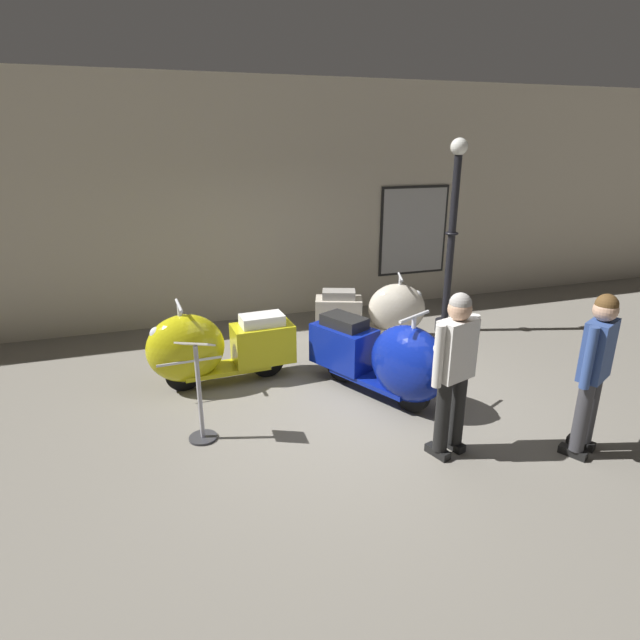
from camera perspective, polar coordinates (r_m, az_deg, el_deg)
name	(u,v)px	position (r m, az deg, el deg)	size (l,w,h in m)	color
ground_plane	(346,411)	(5.76, 2.95, -9.98)	(60.00, 60.00, 0.00)	slate
showroom_back_wall	(270,203)	(8.46, -5.59, 12.77)	(18.00, 0.24, 3.73)	#BCB29E
scooter_0	(210,348)	(6.25, -12.06, -3.02)	(1.77, 0.61, 1.07)	black
scooter_1	(387,359)	(5.81, 7.46, -4.32)	(1.25, 1.85, 1.10)	black
scooter_2	(379,311)	(7.60, 6.54, 1.02)	(1.66, 0.97, 0.98)	black
lamppost	(451,241)	(7.91, 14.34, 8.49)	(0.28, 0.28, 2.85)	black
visitor_0	(455,364)	(4.78, 14.69, -4.78)	(0.52, 0.33, 1.59)	black
visitor_1	(595,365)	(5.25, 28.17, -4.39)	(0.48, 0.36, 1.57)	black
info_stanchion	(200,399)	(5.18, -13.18, -8.47)	(0.38, 0.34, 1.08)	#333338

